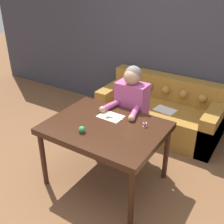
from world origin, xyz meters
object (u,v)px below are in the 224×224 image
person (131,113)px  thread_spool (145,125)px  scissors (111,118)px  couch (160,112)px  dining_table (105,131)px  pin_cushion (82,130)px

person → thread_spool: (0.38, -0.39, 0.15)m
scissors → thread_spool: thread_spool is taller
couch → thread_spool: (0.32, -1.24, 0.49)m
couch → person: 0.91m
couch → scissors: (-0.09, -1.28, 0.47)m
thread_spool → couch: bearing=104.5°
dining_table → couch: bearing=87.8°
couch → pin_cushion: pin_cushion is taller
person → pin_cushion: 0.88m
couch → pin_cushion: (-0.18, -1.70, 0.50)m
dining_table → pin_cushion: pin_cushion is taller
couch → thread_spool: thread_spool is taller
couch → thread_spool: bearing=-75.5°
scissors → person: bearing=86.0°
thread_spool → pin_cushion: pin_cushion is taller
dining_table → scissors: scissors is taller
dining_table → scissors: (-0.04, 0.17, 0.08)m
dining_table → person: 0.61m
couch → thread_spool: 1.37m
scissors → thread_spool: bearing=5.4°
dining_table → thread_spool: bearing=29.5°
scissors → pin_cushion: (-0.09, -0.42, 0.03)m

